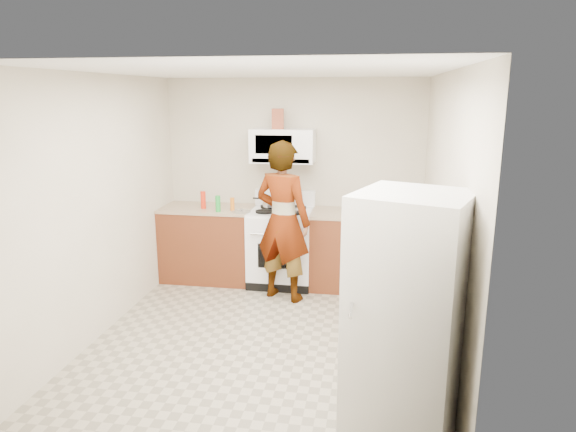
% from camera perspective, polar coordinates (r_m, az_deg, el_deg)
% --- Properties ---
extents(floor, '(3.60, 3.60, 0.00)m').
position_cam_1_polar(floor, '(5.14, -2.55, -13.27)').
color(floor, gray).
rests_on(floor, ground).
extents(back_wall, '(3.20, 0.02, 2.50)m').
position_cam_1_polar(back_wall, '(6.44, 0.60, 3.97)').
color(back_wall, beige).
rests_on(back_wall, floor).
extents(right_wall, '(0.02, 3.60, 2.50)m').
position_cam_1_polar(right_wall, '(4.66, 16.81, -0.30)').
color(right_wall, beige).
rests_on(right_wall, floor).
extents(cabinet_left, '(1.12, 0.62, 0.90)m').
position_cam_1_polar(cabinet_left, '(6.58, -8.82, -3.15)').
color(cabinet_left, brown).
rests_on(cabinet_left, floor).
extents(counter_left, '(1.14, 0.64, 0.03)m').
position_cam_1_polar(counter_left, '(6.46, -8.97, 0.83)').
color(counter_left, gray).
rests_on(counter_left, cabinet_left).
extents(cabinet_right, '(0.80, 0.62, 0.90)m').
position_cam_1_polar(cabinet_right, '(6.27, 6.33, -3.90)').
color(cabinet_right, brown).
rests_on(cabinet_right, floor).
extents(counter_right, '(0.82, 0.64, 0.03)m').
position_cam_1_polar(counter_right, '(6.15, 6.44, 0.27)').
color(counter_right, gray).
rests_on(counter_right, cabinet_right).
extents(gas_range, '(0.76, 0.65, 1.13)m').
position_cam_1_polar(gas_range, '(6.34, -0.73, -3.29)').
color(gas_range, white).
rests_on(gas_range, floor).
extents(microwave, '(0.76, 0.38, 0.40)m').
position_cam_1_polar(microwave, '(6.22, -0.56, 7.82)').
color(microwave, white).
rests_on(microwave, back_wall).
extents(person, '(0.77, 0.64, 1.82)m').
position_cam_1_polar(person, '(5.76, -0.57, -0.61)').
color(person, tan).
rests_on(person, floor).
extents(fridge, '(0.90, 0.90, 1.70)m').
position_cam_1_polar(fridge, '(3.60, 13.17, -10.86)').
color(fridge, silver).
rests_on(fridge, floor).
extents(kettle, '(0.19, 0.19, 0.20)m').
position_cam_1_polar(kettle, '(6.31, 7.87, 1.66)').
color(kettle, white).
rests_on(kettle, counter_right).
extents(jug, '(0.16, 0.16, 0.24)m').
position_cam_1_polar(jug, '(6.18, -1.13, 10.75)').
color(jug, maroon).
rests_on(jug, microwave).
extents(saucepan, '(0.26, 0.26, 0.11)m').
position_cam_1_polar(saucepan, '(6.33, -1.91, 1.60)').
color(saucepan, silver).
rests_on(saucepan, gas_range).
extents(tray, '(0.29, 0.23, 0.05)m').
position_cam_1_polar(tray, '(6.10, 0.02, 0.61)').
color(tray, white).
rests_on(tray, gas_range).
extents(bottle_spray, '(0.07, 0.07, 0.21)m').
position_cam_1_polar(bottle_spray, '(6.37, -9.40, 1.77)').
color(bottle_spray, red).
rests_on(bottle_spray, counter_left).
extents(bottle_hot_sauce, '(0.06, 0.06, 0.16)m').
position_cam_1_polar(bottle_hot_sauce, '(6.21, -6.20, 1.32)').
color(bottle_hot_sauce, orange).
rests_on(bottle_hot_sauce, counter_left).
extents(bottle_green_cap, '(0.06, 0.06, 0.19)m').
position_cam_1_polar(bottle_green_cap, '(6.18, -7.79, 1.36)').
color(bottle_green_cap, green).
rests_on(bottle_green_cap, counter_left).
extents(pot_lid, '(0.24, 0.24, 0.01)m').
position_cam_1_polar(pot_lid, '(6.14, -5.23, 0.51)').
color(pot_lid, silver).
rests_on(pot_lid, counter_left).
extents(broom, '(0.23, 0.15, 1.17)m').
position_cam_1_polar(broom, '(5.72, 14.51, -4.45)').
color(broom, silver).
rests_on(broom, floor).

